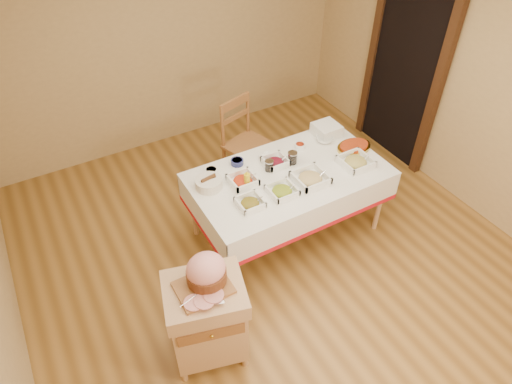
% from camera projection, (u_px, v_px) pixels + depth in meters
% --- Properties ---
extents(room_shell, '(5.00, 5.00, 5.00)m').
position_uv_depth(room_shell, '(281.00, 152.00, 3.56)').
color(room_shell, olive).
rests_on(room_shell, ground).
extents(doorway, '(0.09, 1.10, 2.20)m').
position_uv_depth(doorway, '(405.00, 67.00, 5.09)').
color(doorway, black).
rests_on(doorway, ground).
extents(dining_table, '(1.82, 1.02, 0.76)m').
position_uv_depth(dining_table, '(288.00, 187.00, 4.32)').
color(dining_table, tan).
rests_on(dining_table, ground).
extents(butcher_cart, '(0.68, 0.61, 0.81)m').
position_uv_depth(butcher_cart, '(207.00, 317.00, 3.40)').
color(butcher_cart, tan).
rests_on(butcher_cart, ground).
extents(dining_chair, '(0.56, 0.55, 1.01)m').
position_uv_depth(dining_chair, '(246.00, 143.00, 5.00)').
color(dining_chair, '#945D30').
rests_on(dining_chair, ground).
extents(ham_on_board, '(0.40, 0.38, 0.26)m').
position_uv_depth(ham_on_board, '(206.00, 273.00, 3.14)').
color(ham_on_board, '#945D30').
rests_on(ham_on_board, butcher_cart).
extents(serving_dish_a, '(0.22, 0.21, 0.09)m').
position_uv_depth(serving_dish_a, '(250.00, 203.00, 3.87)').
color(serving_dish_a, white).
rests_on(serving_dish_a, dining_table).
extents(serving_dish_b, '(0.24, 0.24, 0.10)m').
position_uv_depth(serving_dish_b, '(282.00, 191.00, 3.99)').
color(serving_dish_b, white).
rests_on(serving_dish_b, dining_table).
extents(serving_dish_c, '(0.29, 0.29, 0.12)m').
position_uv_depth(serving_dish_c, '(310.00, 178.00, 4.11)').
color(serving_dish_c, white).
rests_on(serving_dish_c, dining_table).
extents(serving_dish_d, '(0.28, 0.28, 0.11)m').
position_uv_depth(serving_dish_d, '(356.00, 162.00, 4.30)').
color(serving_dish_d, white).
rests_on(serving_dish_d, dining_table).
extents(serving_dish_e, '(0.24, 0.23, 0.11)m').
position_uv_depth(serving_dish_e, '(243.00, 181.00, 4.08)').
color(serving_dish_e, white).
rests_on(serving_dish_e, dining_table).
extents(serving_dish_f, '(0.22, 0.21, 0.10)m').
position_uv_depth(serving_dish_f, '(275.00, 162.00, 4.30)').
color(serving_dish_f, white).
rests_on(serving_dish_f, dining_table).
extents(small_bowl_left, '(0.12, 0.12, 0.06)m').
position_uv_depth(small_bowl_left, '(211.00, 171.00, 4.19)').
color(small_bowl_left, white).
rests_on(small_bowl_left, dining_table).
extents(small_bowl_mid, '(0.12, 0.12, 0.05)m').
position_uv_depth(small_bowl_mid, '(237.00, 162.00, 4.31)').
color(small_bowl_mid, navy).
rests_on(small_bowl_mid, dining_table).
extents(small_bowl_right, '(0.10, 0.10, 0.05)m').
position_uv_depth(small_bowl_right, '(300.00, 146.00, 4.50)').
color(small_bowl_right, white).
rests_on(small_bowl_right, dining_table).
extents(bowl_white_imported, '(0.16, 0.16, 0.03)m').
position_uv_depth(bowl_white_imported, '(267.00, 157.00, 4.38)').
color(bowl_white_imported, white).
rests_on(bowl_white_imported, dining_table).
extents(bowl_small_imported, '(0.21, 0.21, 0.05)m').
position_uv_depth(bowl_small_imported, '(325.00, 139.00, 4.59)').
color(bowl_small_imported, white).
rests_on(bowl_small_imported, dining_table).
extents(preserve_jar_left, '(0.08, 0.08, 0.11)m').
position_uv_depth(preserve_jar_left, '(269.00, 166.00, 4.22)').
color(preserve_jar_left, silver).
rests_on(preserve_jar_left, dining_table).
extents(preserve_jar_right, '(0.09, 0.09, 0.12)m').
position_uv_depth(preserve_jar_right, '(292.00, 158.00, 4.30)').
color(preserve_jar_right, silver).
rests_on(preserve_jar_right, dining_table).
extents(mustard_bottle, '(0.06, 0.06, 0.17)m').
position_uv_depth(mustard_bottle, '(247.00, 180.00, 4.03)').
color(mustard_bottle, yellow).
rests_on(mustard_bottle, dining_table).
extents(bread_basket, '(0.24, 0.24, 0.11)m').
position_uv_depth(bread_basket, '(209.00, 183.00, 4.04)').
color(bread_basket, silver).
rests_on(bread_basket, dining_table).
extents(plate_stack, '(0.25, 0.25, 0.12)m').
position_uv_depth(plate_stack, '(326.00, 130.00, 4.66)').
color(plate_stack, white).
rests_on(plate_stack, dining_table).
extents(brass_platter, '(0.36, 0.26, 0.05)m').
position_uv_depth(brass_platter, '(354.00, 147.00, 4.50)').
color(brass_platter, gold).
rests_on(brass_platter, dining_table).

